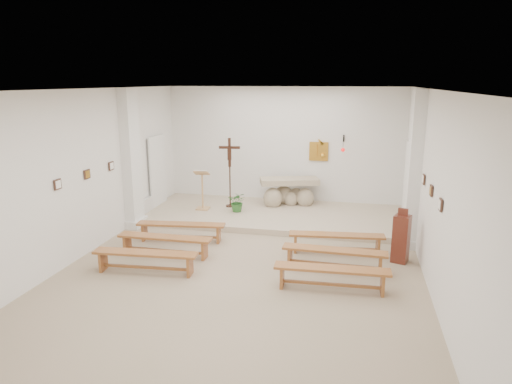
% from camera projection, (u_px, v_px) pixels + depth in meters
% --- Properties ---
extents(ground, '(7.00, 10.00, 0.00)m').
position_uv_depth(ground, '(243.00, 267.00, 9.20)').
color(ground, tan).
rests_on(ground, ground).
extents(wall_left, '(0.02, 10.00, 3.50)m').
position_uv_depth(wall_left, '(81.00, 175.00, 9.51)').
color(wall_left, white).
rests_on(wall_left, ground).
extents(wall_right, '(0.02, 10.00, 3.50)m').
position_uv_depth(wall_right, '(434.00, 192.00, 8.06)').
color(wall_right, white).
rests_on(wall_right, ground).
extents(wall_back, '(7.00, 0.02, 3.50)m').
position_uv_depth(wall_back, '(283.00, 147.00, 13.52)').
color(wall_back, white).
rests_on(wall_back, ground).
extents(ceiling, '(7.00, 10.00, 0.02)m').
position_uv_depth(ceiling, '(242.00, 90.00, 8.37)').
color(ceiling, silver).
rests_on(ceiling, wall_back).
extents(sanctuary_platform, '(6.98, 3.00, 0.15)m').
position_uv_depth(sanctuary_platform, '(274.00, 215.00, 12.50)').
color(sanctuary_platform, tan).
rests_on(sanctuary_platform, ground).
extents(pilaster_left, '(0.26, 0.55, 3.50)m').
position_uv_depth(pilaster_left, '(131.00, 159.00, 11.38)').
color(pilaster_left, white).
rests_on(pilaster_left, ground).
extents(pilaster_right, '(0.26, 0.55, 3.50)m').
position_uv_depth(pilaster_right, '(414.00, 170.00, 9.98)').
color(pilaster_right, white).
rests_on(pilaster_right, ground).
extents(gold_wall_relief, '(0.55, 0.04, 0.55)m').
position_uv_depth(gold_wall_relief, '(319.00, 151.00, 13.30)').
color(gold_wall_relief, gold).
rests_on(gold_wall_relief, wall_back).
extents(sanctuary_lamp, '(0.11, 0.36, 0.44)m').
position_uv_depth(sanctuary_lamp, '(343.00, 148.00, 12.87)').
color(sanctuary_lamp, black).
rests_on(sanctuary_lamp, wall_back).
extents(station_frame_left_front, '(0.03, 0.20, 0.20)m').
position_uv_depth(station_frame_left_front, '(58.00, 184.00, 8.75)').
color(station_frame_left_front, '#3F271C').
rests_on(station_frame_left_front, wall_left).
extents(station_frame_left_mid, '(0.03, 0.20, 0.20)m').
position_uv_depth(station_frame_left_mid, '(87.00, 174.00, 9.70)').
color(station_frame_left_mid, '#3F271C').
rests_on(station_frame_left_mid, wall_left).
extents(station_frame_left_rear, '(0.03, 0.20, 0.20)m').
position_uv_depth(station_frame_left_rear, '(111.00, 166.00, 10.65)').
color(station_frame_left_rear, '#3F271C').
rests_on(station_frame_left_rear, wall_left).
extents(station_frame_right_front, '(0.03, 0.20, 0.20)m').
position_uv_depth(station_frame_right_front, '(441.00, 205.00, 7.31)').
color(station_frame_right_front, '#3F271C').
rests_on(station_frame_right_front, wall_right).
extents(station_frame_right_mid, '(0.03, 0.20, 0.20)m').
position_uv_depth(station_frame_right_mid, '(431.00, 191.00, 8.26)').
color(station_frame_right_mid, '#3F271C').
rests_on(station_frame_right_mid, wall_right).
extents(station_frame_right_rear, '(0.03, 0.20, 0.20)m').
position_uv_depth(station_frame_right_rear, '(424.00, 179.00, 9.21)').
color(station_frame_right_rear, '#3F271C').
rests_on(station_frame_right_rear, wall_right).
extents(radiator_left, '(0.10, 0.85, 0.52)m').
position_uv_depth(radiator_left, '(145.00, 209.00, 12.41)').
color(radiator_left, silver).
rests_on(radiator_left, ground).
extents(radiator_right, '(0.10, 0.85, 0.52)m').
position_uv_depth(radiator_right, '(408.00, 225.00, 10.98)').
color(radiator_right, silver).
rests_on(radiator_right, ground).
extents(altar, '(1.78, 1.10, 0.86)m').
position_uv_depth(altar, '(288.00, 193.00, 13.20)').
color(altar, tan).
rests_on(altar, sanctuary_platform).
extents(lectern, '(0.43, 0.38, 1.14)m').
position_uv_depth(lectern, '(202.00, 190.00, 12.66)').
color(lectern, tan).
rests_on(lectern, sanctuary_platform).
extents(crucifix_stand, '(0.59, 0.26, 1.96)m').
position_uv_depth(crucifix_stand, '(230.00, 167.00, 12.81)').
color(crucifix_stand, '#381B11').
rests_on(crucifix_stand, sanctuary_platform).
extents(potted_plant, '(0.53, 0.47, 0.55)m').
position_uv_depth(potted_plant, '(238.00, 202.00, 12.50)').
color(potted_plant, '#2A6327').
rests_on(potted_plant, sanctuary_platform).
extents(donation_pedestal, '(0.39, 0.39, 1.15)m').
position_uv_depth(donation_pedestal, '(401.00, 238.00, 9.35)').
color(donation_pedestal, '#582619').
rests_on(donation_pedestal, ground).
extents(bench_left_front, '(2.07, 0.57, 0.43)m').
position_uv_depth(bench_left_front, '(181.00, 228.00, 10.62)').
color(bench_left_front, brown).
rests_on(bench_left_front, ground).
extents(bench_right_front, '(2.07, 0.54, 0.43)m').
position_uv_depth(bench_right_front, '(336.00, 239.00, 9.87)').
color(bench_right_front, brown).
rests_on(bench_right_front, ground).
extents(bench_left_second, '(2.05, 0.33, 0.43)m').
position_uv_depth(bench_left_second, '(165.00, 241.00, 9.73)').
color(bench_left_second, brown).
rests_on(bench_left_second, ground).
extents(bench_right_second, '(2.06, 0.38, 0.43)m').
position_uv_depth(bench_right_second, '(334.00, 254.00, 8.99)').
color(bench_right_second, brown).
rests_on(bench_right_second, ground).
extents(bench_left_third, '(2.07, 0.48, 0.43)m').
position_uv_depth(bench_left_third, '(146.00, 257.00, 8.85)').
color(bench_left_third, brown).
rests_on(bench_left_third, ground).
extents(bench_right_third, '(2.06, 0.41, 0.43)m').
position_uv_depth(bench_right_third, '(332.00, 273.00, 8.10)').
color(bench_right_third, brown).
rests_on(bench_right_third, ground).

